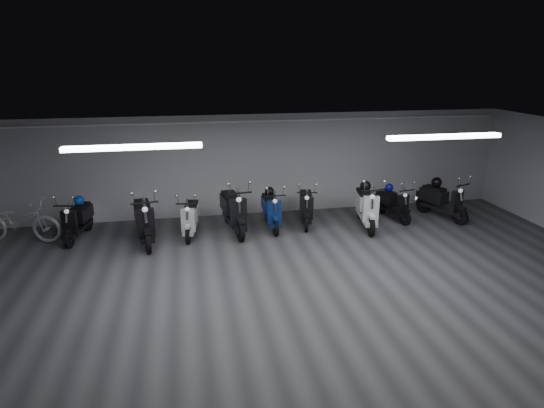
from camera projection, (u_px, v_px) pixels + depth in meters
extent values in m
cube|color=#373739|center=(309.00, 298.00, 8.52)|extent=(14.00, 10.00, 0.01)
cube|color=gray|center=(313.00, 148.00, 7.67)|extent=(14.00, 10.00, 0.01)
cube|color=#9FA0A2|center=(263.00, 165.00, 12.78)|extent=(14.00, 0.01, 2.80)
cube|color=white|center=(133.00, 147.00, 8.08)|extent=(2.40, 0.18, 0.08)
cube|color=white|center=(444.00, 137.00, 9.16)|extent=(2.40, 0.18, 0.08)
cylinder|color=white|center=(263.00, 121.00, 12.32)|extent=(13.60, 0.05, 0.05)
imported|color=silver|center=(18.00, 216.00, 10.90)|extent=(2.12, 1.17, 1.30)
sphere|color=black|center=(437.00, 182.00, 12.62)|extent=(0.29, 0.29, 0.29)
sphere|color=#0B0D80|center=(389.00, 187.00, 12.59)|extent=(0.23, 0.23, 0.23)
sphere|color=#0E389F|center=(79.00, 200.00, 11.24)|extent=(0.25, 0.25, 0.25)
sphere|color=black|center=(365.00, 186.00, 12.01)|extent=(0.29, 0.29, 0.29)
sphere|color=black|center=(269.00, 192.00, 11.96)|extent=(0.25, 0.25, 0.25)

